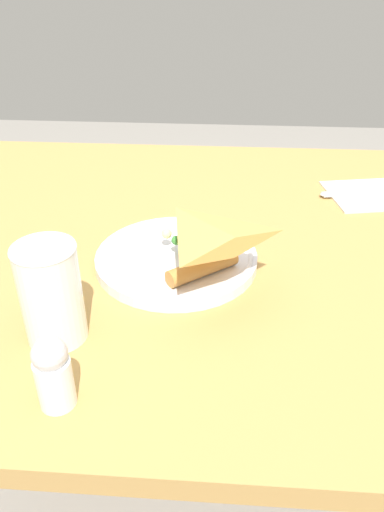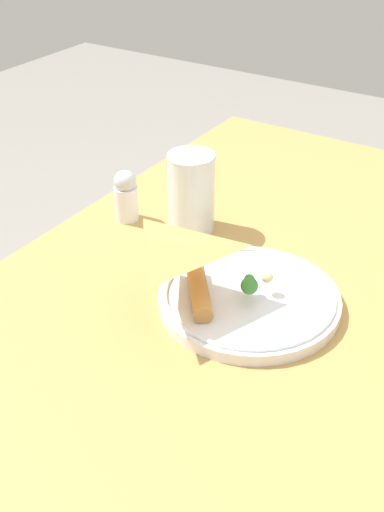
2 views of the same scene
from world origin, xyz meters
name	(u,v)px [view 1 (image 1 of 2)]	position (x,y,z in m)	size (l,w,h in m)	color
ground_plane	(185,505)	(0.00, 0.00, 0.00)	(6.00, 6.00, 0.00)	gray
dining_table	(182,287)	(0.00, 0.00, 0.64)	(1.15, 0.86, 0.74)	tan
plate_pizza	(178,256)	(0.00, 0.08, 0.75)	(0.24, 0.24, 0.05)	white
milk_glass	(52,298)	(0.13, 0.25, 0.80)	(0.07, 0.07, 0.12)	white
napkin_folded	(375,194)	(-0.35, -0.18, 0.74)	(0.19, 0.16, 0.00)	white
butter_knife	(381,192)	(-0.36, -0.18, 0.75)	(0.21, 0.05, 0.01)	#B2B2B7
salt_shaker	(53,373)	(0.09, 0.35, 0.78)	(0.04, 0.04, 0.08)	white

